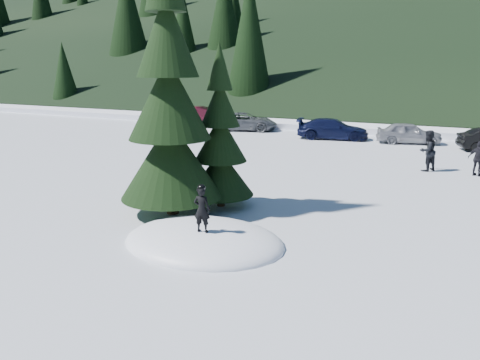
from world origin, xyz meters
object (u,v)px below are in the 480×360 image
at_px(child_skier, 202,210).
at_px(adult_1, 479,159).
at_px(spruce_tall, 169,109).
at_px(spruce_short, 220,144).
at_px(car_0, 168,114).
at_px(car_1, 203,116).
at_px(car_3, 333,129).
at_px(car_2, 245,122).
at_px(adult_0, 427,151).
at_px(car_4, 409,133).

bearing_deg(child_skier, adult_1, -126.29).
relative_size(spruce_tall, spruce_short, 1.60).
distance_m(adult_1, car_0, 24.66).
bearing_deg(car_1, adult_1, -136.72).
height_order(adult_1, car_3, adult_1).
bearing_deg(car_0, car_1, -90.01).
xyz_separation_m(child_skier, car_1, (-13.12, 22.39, -0.36)).
relative_size(child_skier, car_2, 0.26).
bearing_deg(car_0, adult_1, -120.14).
relative_size(spruce_short, adult_0, 2.93).
bearing_deg(adult_0, child_skier, 15.28).
distance_m(child_skier, car_0, 27.35).
relative_size(child_skier, adult_0, 0.64).
distance_m(spruce_tall, car_1, 23.04).
distance_m(child_skier, adult_0, 13.09).
height_order(adult_0, adult_1, adult_0).
bearing_deg(car_0, car_4, -103.21).
height_order(car_1, car_4, car_1).
relative_size(adult_0, adult_1, 1.21).
xyz_separation_m(adult_0, car_1, (-17.47, 10.05, -0.21)).
xyz_separation_m(spruce_short, child_skier, (1.39, -3.58, -1.03)).
relative_size(spruce_short, car_4, 1.43).
distance_m(spruce_short, car_0, 23.71).
bearing_deg(child_skier, car_4, -106.36).
bearing_deg(spruce_short, adult_1, 47.98).
bearing_deg(car_3, spruce_short, 170.52).
xyz_separation_m(car_3, car_4, (4.60, 0.30, -0.01)).
distance_m(adult_1, car_2, 17.34).
height_order(child_skier, car_2, child_skier).
bearing_deg(car_0, car_2, -106.19).
bearing_deg(car_2, adult_0, -139.86).
distance_m(spruce_tall, child_skier, 3.94).
height_order(adult_0, car_2, adult_0).
distance_m(car_2, car_4, 11.42).
bearing_deg(car_0, adult_0, -121.98).
height_order(spruce_tall, adult_1, spruce_tall).
height_order(spruce_tall, car_3, spruce_tall).
bearing_deg(child_skier, adult_0, -118.05).
height_order(spruce_short, adult_1, spruce_short).
bearing_deg(spruce_short, car_0, 128.79).
bearing_deg(spruce_tall, car_0, 124.87).
bearing_deg(car_0, spruce_tall, -151.90).
relative_size(adult_0, car_0, 0.43).
distance_m(adult_0, car_4, 7.73).
xyz_separation_m(adult_1, car_2, (-15.10, 8.53, -0.12)).
relative_size(spruce_tall, car_3, 1.92).
bearing_deg(car_4, adult_0, 178.43).
bearing_deg(car_2, spruce_short, -173.97).
xyz_separation_m(child_skier, car_0, (-16.22, 22.02, -0.35)).
relative_size(spruce_tall, car_0, 2.04).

